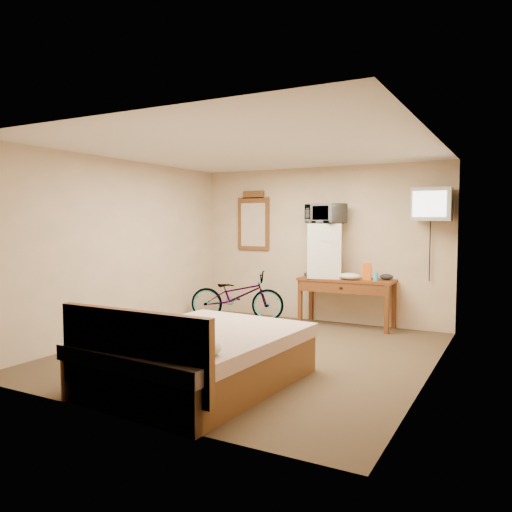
# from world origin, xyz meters

# --- Properties ---
(room) EXTENTS (4.60, 4.64, 2.50)m
(room) POSITION_xyz_m (-0.00, 0.00, 1.25)
(room) COLOR #4B3B25
(room) RESTS_ON ground
(desk) EXTENTS (1.47, 0.60, 0.75)m
(desk) POSITION_xyz_m (0.55, 2.00, 0.64)
(desk) COLOR brown
(desk) RESTS_ON floor
(mini_fridge) EXTENTS (0.64, 0.62, 0.84)m
(mini_fridge) POSITION_xyz_m (0.19, 2.03, 1.17)
(mini_fridge) COLOR silver
(mini_fridge) RESTS_ON desk
(microwave) EXTENTS (0.66, 0.56, 0.31)m
(microwave) POSITION_xyz_m (0.19, 2.03, 1.75)
(microwave) COLOR silver
(microwave) RESTS_ON mini_fridge
(snack_bag) EXTENTS (0.13, 0.09, 0.25)m
(snack_bag) POSITION_xyz_m (0.88, 1.98, 0.88)
(snack_bag) COLOR #DB5E13
(snack_bag) RESTS_ON desk
(blue_cup) EXTENTS (0.07, 0.07, 0.12)m
(blue_cup) POSITION_xyz_m (1.03, 1.93, 0.81)
(blue_cup) COLOR #42ACE2
(blue_cup) RESTS_ON desk
(cloth_cream) EXTENTS (0.34, 0.26, 0.10)m
(cloth_cream) POSITION_xyz_m (0.64, 1.89, 0.80)
(cloth_cream) COLOR beige
(cloth_cream) RESTS_ON desk
(cloth_dark_a) EXTENTS (0.28, 0.21, 0.10)m
(cloth_dark_a) POSITION_xyz_m (0.04, 1.88, 0.80)
(cloth_dark_a) COLOR black
(cloth_dark_a) RESTS_ON desk
(cloth_dark_b) EXTENTS (0.20, 0.16, 0.09)m
(cloth_dark_b) POSITION_xyz_m (1.14, 2.12, 0.80)
(cloth_dark_b) COLOR black
(cloth_dark_b) RESTS_ON desk
(crt_television) EXTENTS (0.55, 0.61, 0.46)m
(crt_television) POSITION_xyz_m (1.78, 2.02, 1.86)
(crt_television) COLOR black
(crt_television) RESTS_ON room
(wall_mirror) EXTENTS (0.60, 0.04, 1.02)m
(wall_mirror) POSITION_xyz_m (-1.21, 2.27, 1.62)
(wall_mirror) COLOR brown
(wall_mirror) RESTS_ON room
(bicycle) EXTENTS (1.64, 1.02, 0.81)m
(bicycle) POSITION_xyz_m (-1.20, 1.68, 0.41)
(bicycle) COLOR black
(bicycle) RESTS_ON floor
(bed) EXTENTS (1.74, 2.22, 0.90)m
(bed) POSITION_xyz_m (0.11, -1.37, 0.29)
(bed) COLOR brown
(bed) RESTS_ON floor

